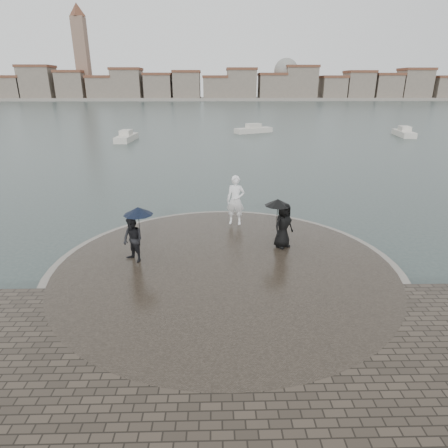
{
  "coord_description": "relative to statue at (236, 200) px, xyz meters",
  "views": [
    {
      "loc": [
        -0.32,
        -8.54,
        6.43
      ],
      "look_at": [
        0.0,
        4.8,
        1.45
      ],
      "focal_mm": 30.0,
      "sensor_mm": 36.0,
      "label": 1
    }
  ],
  "objects": [
    {
      "name": "ground",
      "position": [
        -0.6,
        -7.77,
        -1.49
      ],
      "size": [
        400.0,
        400.0,
        0.0
      ],
      "primitive_type": "plane",
      "color": "#2B3835",
      "rests_on": "ground"
    },
    {
      "name": "quay_tip",
      "position": [
        -0.6,
        -4.27,
        -1.31
      ],
      "size": [
        11.9,
        11.9,
        0.36
      ],
      "primitive_type": "cylinder",
      "color": "#2D261E",
      "rests_on": "ground"
    },
    {
      "name": "visitor_right",
      "position": [
        1.68,
        -2.66,
        -0.02
      ],
      "size": [
        1.28,
        1.1,
        1.95
      ],
      "color": "black",
      "rests_on": "quay_tip"
    },
    {
      "name": "far_skyline",
      "position": [
        -6.89,
        152.94,
        4.12
      ],
      "size": [
        260.0,
        20.0,
        37.0
      ],
      "color": "gray",
      "rests_on": "ground"
    },
    {
      "name": "visitor_left",
      "position": [
        -3.83,
        -3.81,
        -0.01
      ],
      "size": [
        1.29,
        1.13,
        2.04
      ],
      "color": "black",
      "rests_on": "quay_tip"
    },
    {
      "name": "kerb_ring",
      "position": [
        -0.6,
        -4.27,
        -1.33
      ],
      "size": [
        12.5,
        12.5,
        0.32
      ],
      "primitive_type": "cylinder",
      "color": "gray",
      "rests_on": "ground"
    },
    {
      "name": "statue",
      "position": [
        0.0,
        0.0,
        0.0
      ],
      "size": [
        0.91,
        0.68,
        2.27
      ],
      "primitive_type": "imported",
      "rotation": [
        0.0,
        0.0,
        -0.18
      ],
      "color": "white",
      "rests_on": "quay_tip"
    },
    {
      "name": "boats",
      "position": [
        5.67,
        33.91,
        -1.12
      ],
      "size": [
        37.99,
        12.46,
        1.5
      ],
      "color": "beige",
      "rests_on": "ground"
    }
  ]
}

